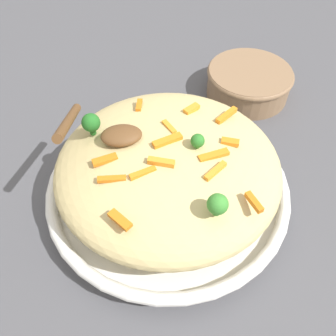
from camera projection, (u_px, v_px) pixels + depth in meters
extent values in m
plane|color=#4C4C51|center=(168.00, 196.00, 0.55)|extent=(2.40, 2.40, 0.00)
cylinder|color=white|center=(168.00, 192.00, 0.55)|extent=(0.33, 0.33, 0.02)
torus|color=white|center=(168.00, 185.00, 0.53)|extent=(0.36, 0.36, 0.02)
torus|color=black|center=(168.00, 183.00, 0.53)|extent=(0.36, 0.36, 0.00)
ellipsoid|color=#D1BA7A|center=(168.00, 166.00, 0.50)|extent=(0.32, 0.32, 0.08)
cube|color=orange|center=(105.00, 160.00, 0.45)|extent=(0.03, 0.02, 0.01)
cube|color=orange|center=(192.00, 109.00, 0.52)|extent=(0.03, 0.02, 0.01)
cube|color=orange|center=(215.00, 171.00, 0.44)|extent=(0.03, 0.03, 0.01)
cube|color=orange|center=(230.00, 141.00, 0.48)|extent=(0.03, 0.02, 0.01)
cube|color=orange|center=(169.00, 127.00, 0.49)|extent=(0.02, 0.03, 0.01)
cube|color=orange|center=(112.00, 179.00, 0.44)|extent=(0.04, 0.01, 0.01)
cube|color=orange|center=(254.00, 202.00, 0.41)|extent=(0.02, 0.03, 0.01)
cube|color=orange|center=(161.00, 162.00, 0.44)|extent=(0.04, 0.02, 0.01)
cube|color=orange|center=(143.00, 173.00, 0.44)|extent=(0.04, 0.02, 0.01)
cube|color=orange|center=(164.00, 141.00, 0.47)|extent=(0.04, 0.02, 0.01)
cube|color=orange|center=(226.00, 115.00, 0.51)|extent=(0.04, 0.03, 0.01)
cube|color=orange|center=(214.00, 155.00, 0.46)|extent=(0.04, 0.02, 0.01)
cube|color=orange|center=(120.00, 220.00, 0.40)|extent=(0.03, 0.03, 0.01)
cube|color=orange|center=(139.00, 105.00, 0.53)|extent=(0.01, 0.03, 0.01)
cylinder|color=#377928|center=(216.00, 211.00, 0.40)|extent=(0.01, 0.01, 0.01)
sphere|color=#3D8E33|center=(218.00, 204.00, 0.39)|extent=(0.02, 0.02, 0.02)
cylinder|color=#296820|center=(197.00, 146.00, 0.46)|extent=(0.01, 0.01, 0.01)
sphere|color=#2D7A28|center=(198.00, 141.00, 0.46)|extent=(0.02, 0.02, 0.02)
cylinder|color=#205B1C|center=(93.00, 130.00, 0.49)|extent=(0.01, 0.01, 0.01)
sphere|color=#236B23|center=(91.00, 123.00, 0.48)|extent=(0.03, 0.03, 0.03)
ellipsoid|color=brown|center=(121.00, 135.00, 0.47)|extent=(0.06, 0.04, 0.02)
cylinder|color=brown|center=(68.00, 121.00, 0.44)|extent=(0.01, 0.13, 0.07)
cylinder|color=#8C6B4C|center=(248.00, 83.00, 0.70)|extent=(0.16, 0.16, 0.06)
torus|color=#8C6B4C|center=(250.00, 73.00, 0.68)|extent=(0.17, 0.17, 0.01)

